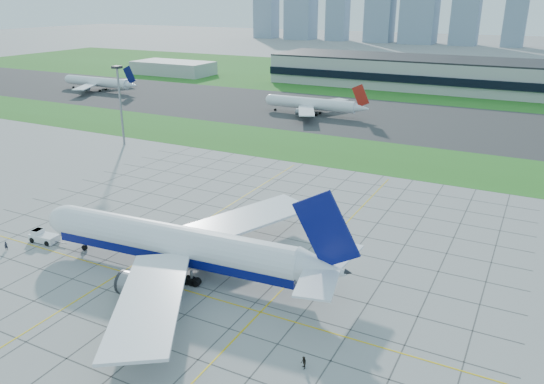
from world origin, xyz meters
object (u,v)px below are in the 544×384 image
at_px(crew_near, 6,246).
at_px(distant_jet_0, 98,82).
at_px(distant_jet_1, 313,104).
at_px(crew_far, 304,363).
at_px(light_mast, 120,96).
at_px(airliner, 177,244).
at_px(pushback_tug, 43,237).

distance_m(crew_near, distant_jet_0, 190.39).
height_order(distant_jet_0, distant_jet_1, same).
relative_size(crew_near, crew_far, 1.00).
relative_size(light_mast, airliner, 0.41).
xyz_separation_m(light_mast, airliner, (68.71, -62.11, -10.90)).
xyz_separation_m(light_mast, distant_jet_1, (36.59, 72.79, -11.69)).
relative_size(distant_jet_0, distant_jet_1, 1.06).
distance_m(light_mast, distant_jet_0, 116.16).
relative_size(crew_far, distant_jet_1, 0.04).
bearing_deg(crew_far, pushback_tug, -136.94).
xyz_separation_m(light_mast, crew_near, (34.05, -70.68, -15.29)).
bearing_deg(pushback_tug, crew_far, -14.83).
distance_m(light_mast, airliner, 93.26).
bearing_deg(pushback_tug, distant_jet_0, 126.75).
bearing_deg(distant_jet_1, distant_jet_0, 178.21).
relative_size(light_mast, distant_jet_1, 0.59).
bearing_deg(distant_jet_0, light_mast, -41.54).
relative_size(crew_near, distant_jet_0, 0.04).
height_order(crew_near, distant_jet_0, distant_jet_0).
height_order(light_mast, distant_jet_1, light_mast).
distance_m(airliner, crew_near, 35.97).
xyz_separation_m(pushback_tug, crew_near, (-3.14, -6.00, -0.16)).
bearing_deg(pushback_tug, airliner, 0.21).
height_order(light_mast, crew_near, light_mast).
bearing_deg(light_mast, crew_far, -37.43).
bearing_deg(crew_near, crew_far, -43.97).
relative_size(airliner, crew_near, 34.56).
xyz_separation_m(crew_near, crew_far, (65.33, -5.39, 0.00)).
relative_size(crew_near, distant_jet_1, 0.04).
xyz_separation_m(crew_near, distant_jet_1, (2.53, 143.47, 3.59)).
xyz_separation_m(light_mast, distant_jet_0, (-86.51, 76.63, -11.69)).
bearing_deg(crew_far, airliner, -151.03).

